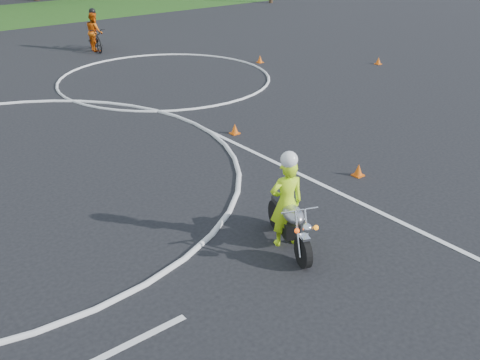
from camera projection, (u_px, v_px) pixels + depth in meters
ground at (29, 232)px, 10.48m from camera, size 120.00×120.00×0.00m
course_markings at (53, 141)px, 14.75m from camera, size 19.05×19.05×0.12m
primary_motorcycle at (290, 224)px, 9.79m from camera, size 0.97×1.86×1.03m
rider_primary_grp at (286, 201)px, 9.71m from camera, size 0.74×0.62×1.90m
rider_second_grp at (95, 36)px, 24.68m from camera, size 1.01×2.08×1.91m
traffic_cones at (264, 118)px, 16.10m from camera, size 19.95×10.24×0.30m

